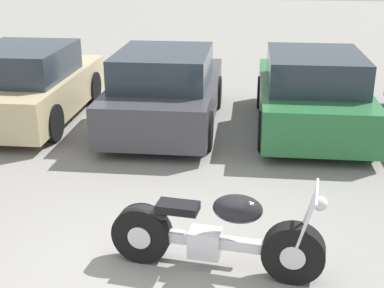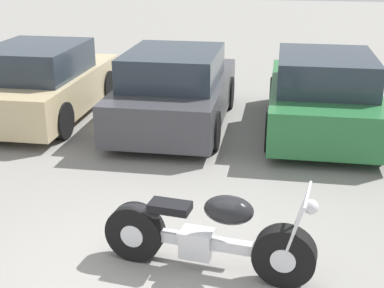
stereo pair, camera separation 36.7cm
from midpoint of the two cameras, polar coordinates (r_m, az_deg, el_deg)
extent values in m
plane|color=gray|center=(5.74, -5.82, -14.52)|extent=(60.00, 60.00, 0.00)
cylinder|color=black|center=(5.64, 8.90, -11.43)|extent=(0.67, 0.28, 0.65)
cylinder|color=silver|center=(5.64, 8.90, -11.43)|extent=(0.29, 0.25, 0.26)
cylinder|color=black|center=(5.96, -7.13, -9.47)|extent=(0.67, 0.28, 0.65)
cylinder|color=silver|center=(5.96, -7.13, -9.47)|extent=(0.29, 0.25, 0.26)
cube|color=silver|center=(5.73, 0.64, -10.38)|extent=(1.25, 0.28, 0.12)
cube|color=silver|center=(5.77, -0.48, -10.52)|extent=(0.37, 0.28, 0.30)
ellipsoid|color=black|center=(5.49, 2.98, -6.96)|extent=(0.56, 0.41, 0.29)
cube|color=black|center=(5.66, -3.40, -6.78)|extent=(0.47, 0.30, 0.09)
ellipsoid|color=black|center=(5.82, -6.77, -7.47)|extent=(0.50, 0.26, 0.20)
cylinder|color=silver|center=(5.38, 9.98, -8.81)|extent=(0.22, 0.06, 0.72)
cylinder|color=silver|center=(5.54, 10.13, -7.91)|extent=(0.22, 0.06, 0.72)
cylinder|color=silver|center=(5.29, 11.26, -5.07)|extent=(0.11, 0.62, 0.03)
sphere|color=silver|center=(5.35, 11.60, -6.27)|extent=(0.15, 0.15, 0.15)
cylinder|color=silver|center=(5.99, -2.27, -10.37)|extent=(1.25, 0.25, 0.08)
cube|color=#C6B284|center=(11.14, -17.70, 5.29)|extent=(1.87, 4.06, 0.72)
cube|color=#28333D|center=(10.78, -18.58, 8.27)|extent=(1.65, 2.11, 0.58)
cylinder|color=black|center=(12.66, -19.05, 5.96)|extent=(0.20, 0.67, 0.67)
cylinder|color=black|center=(12.02, -11.41, 5.96)|extent=(0.20, 0.67, 0.67)
cylinder|color=black|center=(9.75, -15.72, 2.16)|extent=(0.20, 0.67, 0.67)
cube|color=#3D3D42|center=(10.25, -3.80, 4.95)|extent=(1.87, 4.06, 0.72)
cube|color=#28333D|center=(9.86, -4.14, 8.21)|extent=(1.65, 2.11, 0.58)
cylinder|color=black|center=(11.66, -6.99, 5.76)|extent=(0.20, 0.67, 0.67)
cylinder|color=black|center=(11.40, 1.67, 5.56)|extent=(0.20, 0.67, 0.67)
cylinder|color=black|center=(9.34, -10.41, 1.79)|extent=(0.20, 0.67, 0.67)
cylinder|color=black|center=(9.00, 0.36, 1.43)|extent=(0.20, 0.67, 0.67)
cube|color=#286B38|center=(10.23, 11.54, 4.55)|extent=(1.87, 4.06, 0.72)
cube|color=#28333D|center=(9.84, 11.92, 7.80)|extent=(1.65, 2.11, 0.58)
cylinder|color=black|center=(11.45, 6.58, 5.51)|extent=(0.20, 0.67, 0.67)
cylinder|color=black|center=(11.60, 15.30, 5.10)|extent=(0.20, 0.67, 0.67)
cylinder|color=black|center=(9.05, 6.55, 1.39)|extent=(0.20, 0.67, 0.67)
cylinder|color=black|center=(9.23, 17.50, 0.94)|extent=(0.20, 0.67, 0.67)
camera|label=1|loc=(0.18, -91.52, -0.57)|focal=50.00mm
camera|label=2|loc=(0.18, 88.48, 0.57)|focal=50.00mm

